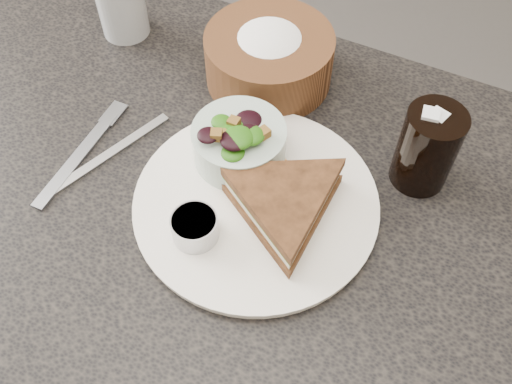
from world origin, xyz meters
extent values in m
plane|color=#3F3D3B|center=(0.00, 0.00, 0.00)|extent=(6.00, 6.00, 0.00)
cube|color=black|center=(0.00, 0.00, 0.38)|extent=(1.00, 0.70, 0.75)
cylinder|color=white|center=(0.06, 0.02, 0.76)|extent=(0.29, 0.29, 0.01)
cylinder|color=#A9AAB0|center=(0.02, -0.06, 0.78)|extent=(0.07, 0.07, 0.03)
cone|color=orange|center=(0.05, 0.06, 0.78)|extent=(0.07, 0.07, 0.03)
cube|color=#90939C|center=(-0.18, -0.02, 0.75)|extent=(0.02, 0.17, 0.00)
cube|color=#B0B1B2|center=(-0.15, 0.00, 0.75)|extent=(0.08, 0.19, 0.00)
cylinder|color=#ACB3B9|center=(-0.26, 0.22, 0.80)|extent=(0.09, 0.09, 0.11)
camera|label=1|loc=(0.23, -0.33, 1.32)|focal=40.00mm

